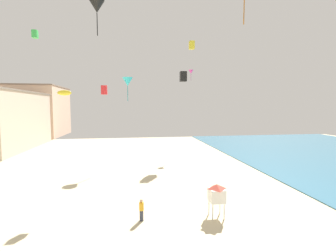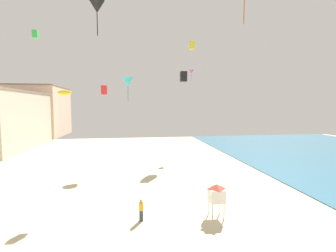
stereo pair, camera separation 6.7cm
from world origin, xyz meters
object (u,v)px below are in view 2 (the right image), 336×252
(kite_black_delta, at_px, (97,7))
(kite_magenta_delta, at_px, (191,72))
(kite_flyer, at_px, (141,209))
(kite_yellow_parafoil, at_px, (65,93))
(kite_cyan_delta, at_px, (128,82))
(kite_black_box, at_px, (184,77))
(kite_green_box, at_px, (35,34))
(kite_yellow_box, at_px, (192,45))
(kite_red_box, at_px, (104,90))
(lifeguard_stand, at_px, (216,193))

(kite_black_delta, relative_size, kite_magenta_delta, 1.72)
(kite_flyer, relative_size, kite_yellow_parafoil, 1.01)
(kite_cyan_delta, distance_m, kite_black_box, 9.28)
(kite_green_box, bearing_deg, kite_flyer, -49.27)
(kite_yellow_box, distance_m, kite_green_box, 24.70)
(kite_yellow_parafoil, height_order, kite_black_delta, kite_black_delta)
(kite_cyan_delta, bearing_deg, kite_black_delta, -103.36)
(kite_flyer, relative_size, kite_red_box, 1.91)
(kite_black_delta, bearing_deg, kite_red_box, -56.08)
(kite_yellow_parafoil, bearing_deg, kite_black_delta, -47.88)
(kite_black_delta, height_order, kite_magenta_delta, kite_black_delta)
(kite_black_box, distance_m, kite_black_delta, 18.27)
(kite_black_box, bearing_deg, kite_green_box, -160.37)
(kite_yellow_parafoil, relative_size, kite_yellow_box, 1.17)
(kite_yellow_box, xyz_separation_m, kite_magenta_delta, (0.32, 1.73, -4.44))
(kite_yellow_parafoil, distance_m, kite_black_delta, 10.72)
(kite_cyan_delta, relative_size, kite_yellow_box, 2.49)
(kite_red_box, bearing_deg, kite_cyan_delta, 80.61)
(kite_yellow_box, bearing_deg, kite_flyer, -111.73)
(kite_flyer, relative_size, kite_green_box, 1.79)
(kite_black_delta, bearing_deg, kite_cyan_delta, 76.64)
(kite_yellow_box, distance_m, kite_magenta_delta, 4.78)
(kite_black_box, height_order, kite_green_box, kite_green_box)
(kite_black_delta, xyz_separation_m, kite_red_box, (0.64, -0.95, -8.14))
(kite_black_box, height_order, kite_magenta_delta, kite_magenta_delta)
(kite_yellow_box, xyz_separation_m, kite_black_box, (-2.37, -3.98, -6.08))
(kite_flyer, height_order, kite_yellow_box, kite_yellow_box)
(kite_black_delta, bearing_deg, kite_yellow_box, 51.32)
(kite_yellow_parafoil, xyz_separation_m, kite_cyan_delta, (7.33, 5.76, 2.01))
(kite_red_box, bearing_deg, lifeguard_stand, -37.45)
(kite_cyan_delta, relative_size, kite_black_delta, 1.03)
(kite_cyan_delta, xyz_separation_m, kite_black_delta, (-2.61, -10.98, 6.08))
(kite_yellow_parafoil, bearing_deg, kite_magenta_delta, 36.20)
(lifeguard_stand, bearing_deg, kite_green_box, 139.49)
(kite_black_delta, bearing_deg, kite_green_box, 142.05)
(kite_flyer, xyz_separation_m, kite_green_box, (-12.05, 13.99, 16.17))
(lifeguard_stand, xyz_separation_m, kite_yellow_box, (4.25, 25.16, 17.56))
(kite_cyan_delta, relative_size, kite_green_box, 3.79)
(kite_flyer, distance_m, kite_yellow_box, 32.63)
(kite_yellow_box, height_order, kite_black_delta, kite_yellow_box)
(kite_yellow_box, xyz_separation_m, kite_green_box, (-22.01, -10.98, -2.32))
(kite_cyan_delta, distance_m, kite_magenta_delta, 14.41)
(kite_yellow_box, xyz_separation_m, kite_black_delta, (-13.87, -17.33, -1.23))
(kite_flyer, height_order, kite_cyan_delta, kite_cyan_delta)
(lifeguard_stand, distance_m, kite_magenta_delta, 30.27)
(kite_yellow_parafoil, relative_size, kite_black_delta, 0.48)
(kite_flyer, xyz_separation_m, kite_red_box, (-3.28, 6.70, 9.12))
(kite_yellow_parafoil, bearing_deg, kite_green_box, 161.80)
(kite_red_box, bearing_deg, kite_green_box, 140.27)
(kite_cyan_delta, bearing_deg, kite_green_box, -156.66)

